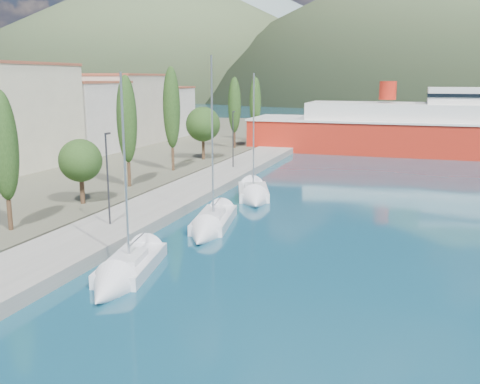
% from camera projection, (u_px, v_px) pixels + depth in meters
% --- Properties ---
extents(ground, '(1400.00, 1400.00, 0.00)m').
position_uv_depth(ground, '(377.00, 121.00, 131.61)').
color(ground, navy).
extents(quay, '(5.00, 88.00, 0.80)m').
position_uv_depth(quay, '(187.00, 193.00, 47.20)').
color(quay, gray).
rests_on(quay, ground).
extents(town_buildings, '(9.20, 69.20, 11.30)m').
position_uv_depth(town_buildings, '(46.00, 119.00, 63.41)').
color(town_buildings, beige).
rests_on(town_buildings, land_strip).
extents(tree_row, '(4.14, 65.51, 10.85)m').
position_uv_depth(tree_row, '(167.00, 123.00, 54.78)').
color(tree_row, '#47301E').
rests_on(tree_row, land_strip).
extents(lamp_posts, '(0.15, 45.96, 6.06)m').
position_uv_depth(lamp_posts, '(119.00, 172.00, 36.22)').
color(lamp_posts, '#2D2D33').
rests_on(lamp_posts, quay).
extents(sailboat_near, '(3.90, 8.36, 11.56)m').
position_uv_depth(sailboat_near, '(119.00, 278.00, 27.26)').
color(sailboat_near, silver).
rests_on(sailboat_near, ground).
extents(sailboat_mid, '(3.85, 9.12, 12.74)m').
position_uv_depth(sailboat_mid, '(208.00, 228.00, 36.33)').
color(sailboat_mid, silver).
rests_on(sailboat_mid, ground).
extents(sailboat_far, '(5.09, 8.39, 11.75)m').
position_uv_depth(sailboat_far, '(254.00, 197.00, 45.76)').
color(sailboat_far, silver).
rests_on(sailboat_far, ground).
extents(ferry, '(52.89, 11.77, 10.48)m').
position_uv_depth(ferry, '(442.00, 131.00, 73.40)').
color(ferry, red).
rests_on(ferry, ground).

